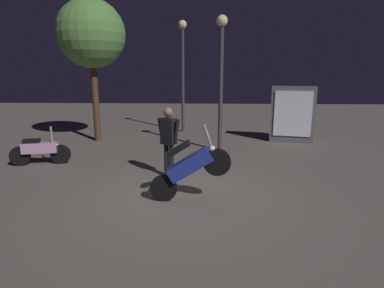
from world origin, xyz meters
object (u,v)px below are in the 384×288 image
object	(u,v)px
person_rider_beside	(169,136)
streetlamp_near	(221,66)
motorcycle_blue_foreground	(190,167)
streetlamp_far	(183,62)
motorcycle_pink_parked_left	(40,150)
kiosk_billboard	(292,114)

from	to	relation	value
person_rider_beside	streetlamp_near	size ratio (longest dim) A/B	0.41
motorcycle_blue_foreground	streetlamp_far	size ratio (longest dim) A/B	0.35
motorcycle_pink_parked_left	streetlamp_near	xyz separation A→B (m)	(5.25, 1.88, 2.39)
motorcycle_pink_parked_left	kiosk_billboard	distance (m)	8.78
streetlamp_far	motorcycle_pink_parked_left	bearing A→B (deg)	-124.81
streetlamp_far	kiosk_billboard	xyz separation A→B (m)	(4.29, -1.95, -1.97)
person_rider_beside	streetlamp_far	size ratio (longest dim) A/B	0.38
person_rider_beside	streetlamp_near	bearing A→B (deg)	3.09
motorcycle_blue_foreground	motorcycle_pink_parked_left	xyz separation A→B (m)	(-4.45, 2.50, -0.31)
streetlamp_near	streetlamp_far	xyz separation A→B (m)	(-1.49, 3.53, 0.20)
person_rider_beside	streetlamp_far	xyz separation A→B (m)	(-0.08, 6.35, 1.95)
streetlamp_far	streetlamp_near	bearing A→B (deg)	-67.14
person_rider_beside	streetlamp_near	distance (m)	3.61
motorcycle_blue_foreground	person_rider_beside	size ratio (longest dim) A/B	0.93
person_rider_beside	kiosk_billboard	xyz separation A→B (m)	(4.21, 4.40, -0.02)
streetlamp_far	kiosk_billboard	world-z (taller)	streetlamp_far
motorcycle_pink_parked_left	streetlamp_far	world-z (taller)	streetlamp_far
motorcycle_blue_foreground	streetlamp_far	xyz separation A→B (m)	(-0.69, 7.91, 2.28)
person_rider_beside	streetlamp_far	distance (m)	6.65
motorcycle_pink_parked_left	kiosk_billboard	world-z (taller)	kiosk_billboard
streetlamp_near	streetlamp_far	distance (m)	3.84
motorcycle_blue_foreground	streetlamp_near	size ratio (longest dim) A/B	0.38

